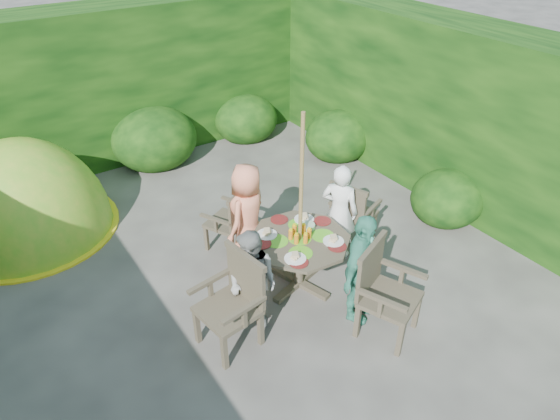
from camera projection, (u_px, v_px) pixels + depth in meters
ground at (219, 281)px, 6.06m from camera, size 60.00×60.00×0.00m
hedge_enclosure at (162, 148)px, 6.29m from camera, size 9.00×9.00×2.50m
patio_table at (300, 246)px, 5.70m from camera, size 1.46×1.46×0.82m
parasol_pole at (301, 207)px, 5.41m from camera, size 0.05×0.05×2.20m
garden_chair_right at (352, 212)px, 6.45m from camera, size 0.63×0.67×0.90m
garden_chair_left at (234, 301)px, 5.00m from camera, size 0.62×0.67×1.00m
garden_chair_back at (232, 219)px, 6.35m from camera, size 0.66×0.64×0.86m
garden_chair_front at (383, 290)px, 5.12m from camera, size 0.77×0.73×1.02m
child_right at (339, 212)px, 6.17m from camera, size 0.52×0.56×1.28m
child_left at (253, 281)px, 5.17m from camera, size 0.63×0.70×1.18m
child_back at (248, 214)px, 6.07m from camera, size 0.78×0.68×1.34m
child_front at (360, 269)px, 5.22m from camera, size 0.83×0.64×1.32m
dome_tent at (33, 230)px, 6.93m from camera, size 2.32×2.32×2.66m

